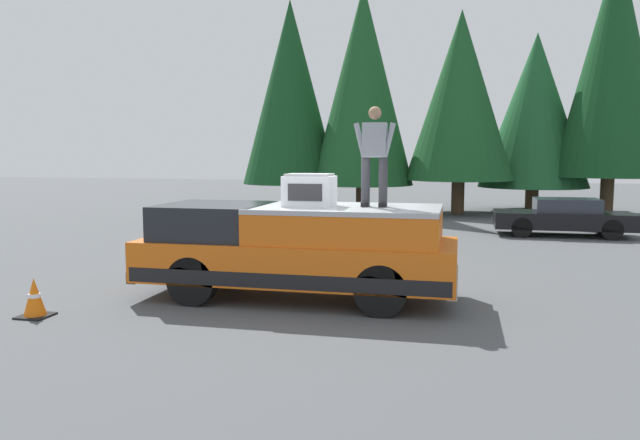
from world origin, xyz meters
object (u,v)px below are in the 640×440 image
at_px(compressor_unit, 310,190).
at_px(parked_car_black, 564,217).
at_px(person_on_truck_bed, 375,154).
at_px(traffic_cone, 35,299).
at_px(pickup_truck, 297,250).

height_order(compressor_unit, parked_car_black, compressor_unit).
relative_size(compressor_unit, parked_car_black, 0.20).
relative_size(person_on_truck_bed, parked_car_black, 0.41).
relative_size(parked_car_black, traffic_cone, 6.61).
distance_m(person_on_truck_bed, traffic_cone, 5.94).
bearing_deg(compressor_unit, traffic_cone, 117.07).
bearing_deg(parked_car_black, pickup_truck, 148.84).
bearing_deg(traffic_cone, pickup_truck, -60.33).
xyz_separation_m(pickup_truck, parked_car_black, (9.77, -5.91, -0.29)).
distance_m(pickup_truck, person_on_truck_bed, 2.15).
height_order(parked_car_black, traffic_cone, parked_car_black).
relative_size(pickup_truck, traffic_cone, 8.94).
xyz_separation_m(compressor_unit, parked_car_black, (9.86, -5.66, -1.35)).
bearing_deg(pickup_truck, traffic_cone, 119.67).
relative_size(pickup_truck, compressor_unit, 6.60).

